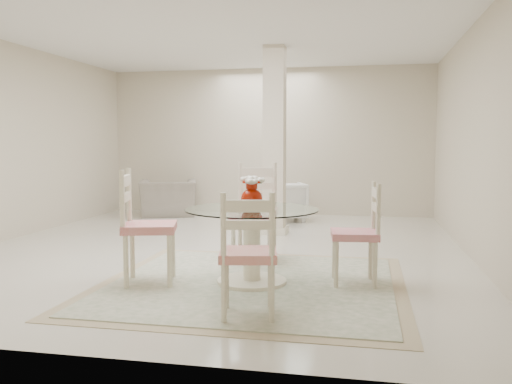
% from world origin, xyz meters
% --- Properties ---
extents(ground, '(7.00, 7.00, 0.00)m').
position_xyz_m(ground, '(0.00, 0.00, 0.00)').
color(ground, silver).
rests_on(ground, ground).
extents(room_shell, '(6.02, 7.02, 2.71)m').
position_xyz_m(room_shell, '(0.00, 0.00, 1.86)').
color(room_shell, beige).
rests_on(room_shell, ground).
extents(column, '(0.30, 0.30, 2.70)m').
position_xyz_m(column, '(0.50, 1.30, 1.35)').
color(column, beige).
rests_on(column, ground).
extents(area_rug, '(2.81, 2.81, 0.02)m').
position_xyz_m(area_rug, '(0.77, -1.61, 0.01)').
color(area_rug, tan).
rests_on(area_rug, ground).
extents(dining_table, '(1.23, 1.23, 0.71)m').
position_xyz_m(dining_table, '(0.77, -1.61, 0.36)').
color(dining_table, '#FCF2CF').
rests_on(dining_table, ground).
extents(red_vase, '(0.23, 0.22, 0.30)m').
position_xyz_m(red_vase, '(0.77, -1.61, 0.86)').
color(red_vase, '#A91805').
rests_on(red_vase, dining_table).
extents(dining_chair_east, '(0.46, 0.46, 1.05)m').
position_xyz_m(dining_chair_east, '(1.78, -1.43, 0.55)').
color(dining_chair_east, beige).
rests_on(dining_chair_east, ground).
extents(dining_chair_north, '(0.51, 0.51, 1.21)m').
position_xyz_m(dining_chair_north, '(0.60, -0.59, 0.64)').
color(dining_chair_north, beige).
rests_on(dining_chair_north, ground).
extents(dining_chair_west, '(0.59, 0.59, 1.19)m').
position_xyz_m(dining_chair_west, '(-0.24, -1.80, 0.63)').
color(dining_chair_west, '#F0E7C5').
rests_on(dining_chair_west, ground).
extents(dining_chair_south, '(0.50, 0.50, 1.06)m').
position_xyz_m(dining_chair_south, '(0.96, -2.61, 0.56)').
color(dining_chair_south, beige).
rests_on(dining_chair_south, ground).
extents(recliner_taupe, '(1.23, 1.15, 0.65)m').
position_xyz_m(recliner_taupe, '(-1.73, 2.86, 0.33)').
color(recliner_taupe, gray).
rests_on(recliner_taupe, ground).
extents(armchair_white, '(0.91, 0.92, 0.66)m').
position_xyz_m(armchair_white, '(0.44, 2.65, 0.33)').
color(armchair_white, silver).
rests_on(armchair_white, ground).
extents(side_table, '(0.49, 0.49, 0.51)m').
position_xyz_m(side_table, '(0.04, 2.38, 0.24)').
color(side_table, tan).
rests_on(side_table, ground).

